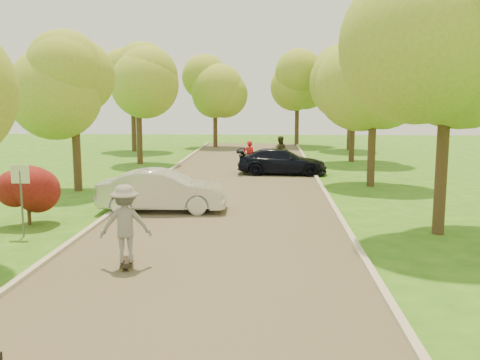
% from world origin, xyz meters
% --- Properties ---
extents(ground, '(100.00, 100.00, 0.00)m').
position_xyz_m(ground, '(0.00, 0.00, 0.00)').
color(ground, '#2A6317').
rests_on(ground, ground).
extents(road, '(8.00, 60.00, 0.01)m').
position_xyz_m(road, '(0.00, 8.00, 0.01)').
color(road, '#4C4438').
rests_on(road, ground).
extents(curb_left, '(0.18, 60.00, 0.12)m').
position_xyz_m(curb_left, '(-4.05, 8.00, 0.06)').
color(curb_left, '#B2AD9E').
rests_on(curb_left, ground).
extents(curb_right, '(0.18, 60.00, 0.12)m').
position_xyz_m(curb_right, '(4.05, 8.00, 0.06)').
color(curb_right, '#B2AD9E').
rests_on(curb_right, ground).
extents(street_sign, '(0.55, 0.06, 2.17)m').
position_xyz_m(street_sign, '(-5.80, 4.00, 1.56)').
color(street_sign, '#59595E').
rests_on(street_sign, ground).
extents(red_shrub, '(1.70, 1.70, 1.95)m').
position_xyz_m(red_shrub, '(-6.30, 5.50, 1.10)').
color(red_shrub, '#382619').
rests_on(red_shrub, ground).
extents(tree_l_midb, '(4.30, 4.20, 6.62)m').
position_xyz_m(tree_l_midb, '(-6.81, 12.00, 4.59)').
color(tree_l_midb, '#382619').
rests_on(tree_l_midb, ground).
extents(tree_l_far, '(4.92, 4.80, 7.79)m').
position_xyz_m(tree_l_far, '(-6.39, 22.00, 5.47)').
color(tree_l_far, '#382619').
rests_on(tree_l_far, ground).
extents(tree_r_mida, '(5.13, 5.00, 7.95)m').
position_xyz_m(tree_r_mida, '(7.02, 5.00, 5.54)').
color(tree_r_mida, '#382619').
rests_on(tree_r_mida, ground).
extents(tree_r_midb, '(4.51, 4.40, 7.01)m').
position_xyz_m(tree_r_midb, '(6.60, 14.00, 4.88)').
color(tree_r_midb, '#382619').
rests_on(tree_r_midb, ground).
extents(tree_r_far, '(5.33, 5.20, 8.34)m').
position_xyz_m(tree_r_far, '(7.23, 24.00, 5.83)').
color(tree_r_far, '#382619').
rests_on(tree_r_far, ground).
extents(tree_bg_a, '(5.12, 5.00, 7.72)m').
position_xyz_m(tree_bg_a, '(-8.78, 30.00, 5.31)').
color(tree_bg_a, '#382619').
rests_on(tree_bg_a, ground).
extents(tree_bg_b, '(5.12, 5.00, 7.95)m').
position_xyz_m(tree_bg_b, '(8.22, 32.00, 5.54)').
color(tree_bg_b, '#382619').
rests_on(tree_bg_b, ground).
extents(tree_bg_c, '(4.92, 4.80, 7.33)m').
position_xyz_m(tree_bg_c, '(-2.79, 34.00, 5.02)').
color(tree_bg_c, '#382619').
rests_on(tree_bg_c, ground).
extents(tree_bg_d, '(5.12, 5.00, 7.72)m').
position_xyz_m(tree_bg_d, '(4.22, 36.00, 5.31)').
color(tree_bg_d, '#382619').
rests_on(tree_bg_d, ground).
extents(silver_sedan, '(4.72, 1.80, 1.54)m').
position_xyz_m(silver_sedan, '(-2.30, 7.83, 0.77)').
color(silver_sedan, silver).
rests_on(silver_sedan, ground).
extents(dark_sedan, '(4.98, 2.26, 1.41)m').
position_xyz_m(dark_sedan, '(2.30, 17.77, 0.71)').
color(dark_sedan, black).
rests_on(dark_sedan, ground).
extents(longboard, '(0.46, 1.03, 0.12)m').
position_xyz_m(longboard, '(-1.91, 1.28, 0.11)').
color(longboard, black).
rests_on(longboard, ground).
extents(skateboarder, '(1.36, 0.94, 1.93)m').
position_xyz_m(skateboarder, '(-1.91, 1.28, 1.09)').
color(skateboarder, gray).
rests_on(skateboarder, longboard).
extents(person_striped, '(0.75, 0.61, 1.77)m').
position_xyz_m(person_striped, '(0.45, 18.77, 0.88)').
color(person_striped, red).
rests_on(person_striped, ground).
extents(person_olive, '(0.93, 0.73, 1.90)m').
position_xyz_m(person_olive, '(2.23, 20.77, 0.95)').
color(person_olive, '#353721').
rests_on(person_olive, ground).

